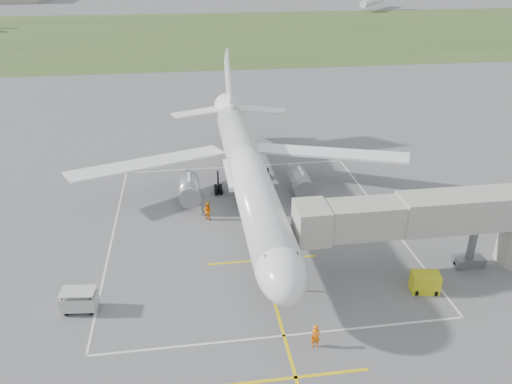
{
  "coord_description": "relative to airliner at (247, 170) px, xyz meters",
  "views": [
    {
      "loc": [
        -6.11,
        -47.6,
        25.38
      ],
      "look_at": [
        0.27,
        -4.0,
        4.0
      ],
      "focal_mm": 35.0,
      "sensor_mm": 36.0,
      "label": 1
    }
  ],
  "objects": [
    {
      "name": "ground",
      "position": [
        0.0,
        -0.75,
        -4.39
      ],
      "size": [
        700.0,
        700.0,
        0.0
      ],
      "primitive_type": "plane",
      "color": "#575659",
      "rests_on": "ground"
    },
    {
      "name": "grass_strip",
      "position": [
        0.0,
        129.25,
        -4.38
      ],
      "size": [
        700.0,
        120.0,
        0.02
      ],
      "primitive_type": "cube",
      "color": "#395324",
      "rests_on": "ground"
    },
    {
      "name": "apron_markings",
      "position": [
        0.0,
        -6.57,
        -4.38
      ],
      "size": [
        28.2,
        60.0,
        0.01
      ],
      "color": "yellow",
      "rests_on": "ground"
    },
    {
      "name": "airliner",
      "position": [
        0.0,
        0.0,
        0.0
      ],
      "size": [
        38.93,
        46.75,
        13.52
      ],
      "color": "silver",
      "rests_on": "ground"
    },
    {
      "name": "jet_bridge",
      "position": [
        15.72,
        -14.25,
        0.35
      ],
      "size": [
        23.4,
        5.0,
        7.2
      ],
      "color": "gray",
      "rests_on": "ground"
    },
    {
      "name": "gpu_unit",
      "position": [
        12.51,
        -17.14,
        -3.57
      ],
      "size": [
        2.46,
        1.92,
        1.67
      ],
      "rotation": [
        0.0,
        0.0,
        -0.18
      ],
      "color": "gold",
      "rests_on": "ground"
    },
    {
      "name": "baggage_cart",
      "position": [
        -15.18,
        -15.59,
        -3.45
      ],
      "size": [
        2.8,
        1.85,
        1.85
      ],
      "rotation": [
        0.0,
        0.0,
        -0.1
      ],
      "color": "#B3B3B3",
      "rests_on": "ground"
    },
    {
      "name": "ramp_worker_nose",
      "position": [
        1.96,
        -22.15,
        -3.46
      ],
      "size": [
        0.72,
        0.5,
        1.87
      ],
      "primitive_type": "imported",
      "rotation": [
        0.0,
        0.0,
        -0.09
      ],
      "color": "orange",
      "rests_on": "ground"
    },
    {
      "name": "ramp_worker_wing",
      "position": [
        -4.46,
        -2.25,
        -3.43
      ],
      "size": [
        1.19,
        1.16,
        1.93
      ],
      "primitive_type": "imported",
      "rotation": [
        0.0,
        0.0,
        2.47
      ],
      "color": "orange",
      "rests_on": "ground"
    },
    {
      "name": "distant_aircraft",
      "position": [
        0.28,
        173.6,
        -0.8
      ],
      "size": [
        192.77,
        65.54,
        8.85
      ],
      "color": "silver",
      "rests_on": "ground"
    }
  ]
}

